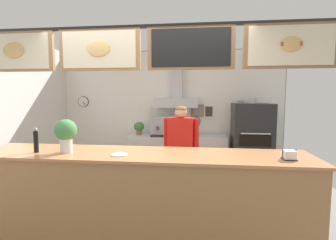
{
  "coord_description": "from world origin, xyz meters",
  "views": [
    {
      "loc": [
        0.63,
        -2.95,
        1.74
      ],
      "look_at": [
        0.18,
        0.83,
        1.36
      ],
      "focal_mm": 27.04,
      "sensor_mm": 36.0,
      "label": 1
    }
  ],
  "objects_px": {
    "shop_worker": "(181,152)",
    "basil_vase": "(66,134)",
    "condiment_plate": "(119,155)",
    "pizza_oven": "(251,144)",
    "napkin_holder": "(289,155)",
    "potted_sage": "(192,130)",
    "espresso_machine": "(164,126)",
    "pepper_grinder": "(36,140)",
    "potted_rosemary": "(139,127)"
  },
  "relations": [
    {
      "from": "shop_worker",
      "to": "potted_sage",
      "type": "relative_size",
      "value": 7.4
    },
    {
      "from": "shop_worker",
      "to": "basil_vase",
      "type": "distance_m",
      "value": 1.81
    },
    {
      "from": "napkin_holder",
      "to": "potted_rosemary",
      "type": "bearing_deg",
      "value": 129.12
    },
    {
      "from": "shop_worker",
      "to": "condiment_plate",
      "type": "relative_size",
      "value": 8.69
    },
    {
      "from": "basil_vase",
      "to": "napkin_holder",
      "type": "xyz_separation_m",
      "value": [
        2.35,
        -0.03,
        -0.17
      ]
    },
    {
      "from": "shop_worker",
      "to": "pepper_grinder",
      "type": "bearing_deg",
      "value": 48.26
    },
    {
      "from": "condiment_plate",
      "to": "potted_sage",
      "type": "bearing_deg",
      "value": 75.04
    },
    {
      "from": "basil_vase",
      "to": "napkin_holder",
      "type": "height_order",
      "value": "basil_vase"
    },
    {
      "from": "pizza_oven",
      "to": "condiment_plate",
      "type": "distance_m",
      "value": 3.07
    },
    {
      "from": "potted_sage",
      "to": "pepper_grinder",
      "type": "bearing_deg",
      "value": -122.47
    },
    {
      "from": "shop_worker",
      "to": "potted_sage",
      "type": "distance_m",
      "value": 1.33
    },
    {
      "from": "pizza_oven",
      "to": "napkin_holder",
      "type": "relative_size",
      "value": 12.64
    },
    {
      "from": "pizza_oven",
      "to": "potted_sage",
      "type": "xyz_separation_m",
      "value": [
        -1.16,
        0.21,
        0.23
      ]
    },
    {
      "from": "espresso_machine",
      "to": "napkin_holder",
      "type": "relative_size",
      "value": 4.18
    },
    {
      "from": "basil_vase",
      "to": "potted_sage",
      "type": "bearing_deg",
      "value": 62.87
    },
    {
      "from": "napkin_holder",
      "to": "potted_sage",
      "type": "bearing_deg",
      "value": 111.38
    },
    {
      "from": "espresso_machine",
      "to": "potted_sage",
      "type": "distance_m",
      "value": 0.57
    },
    {
      "from": "pizza_oven",
      "to": "potted_sage",
      "type": "relative_size",
      "value": 7.92
    },
    {
      "from": "basil_vase",
      "to": "condiment_plate",
      "type": "distance_m",
      "value": 0.66
    },
    {
      "from": "shop_worker",
      "to": "potted_sage",
      "type": "xyz_separation_m",
      "value": [
        0.14,
        1.31,
        0.18
      ]
    },
    {
      "from": "napkin_holder",
      "to": "condiment_plate",
      "type": "relative_size",
      "value": 0.74
    },
    {
      "from": "potted_rosemary",
      "to": "basil_vase",
      "type": "xyz_separation_m",
      "value": [
        -0.2,
        -2.61,
        0.26
      ]
    },
    {
      "from": "shop_worker",
      "to": "pepper_grinder",
      "type": "distance_m",
      "value": 2.05
    },
    {
      "from": "pizza_oven",
      "to": "potted_sage",
      "type": "height_order",
      "value": "pizza_oven"
    },
    {
      "from": "potted_sage",
      "to": "espresso_machine",
      "type": "bearing_deg",
      "value": -178.41
    },
    {
      "from": "potted_sage",
      "to": "basil_vase",
      "type": "relative_size",
      "value": 0.57
    },
    {
      "from": "shop_worker",
      "to": "condiment_plate",
      "type": "height_order",
      "value": "shop_worker"
    },
    {
      "from": "espresso_machine",
      "to": "potted_sage",
      "type": "bearing_deg",
      "value": 1.59
    },
    {
      "from": "shop_worker",
      "to": "espresso_machine",
      "type": "xyz_separation_m",
      "value": [
        -0.43,
        1.29,
        0.25
      ]
    },
    {
      "from": "potted_rosemary",
      "to": "napkin_holder",
      "type": "relative_size",
      "value": 2.03
    },
    {
      "from": "napkin_holder",
      "to": "basil_vase",
      "type": "bearing_deg",
      "value": 179.37
    },
    {
      "from": "shop_worker",
      "to": "condiment_plate",
      "type": "distance_m",
      "value": 1.47
    },
    {
      "from": "potted_rosemary",
      "to": "napkin_holder",
      "type": "bearing_deg",
      "value": -50.88
    },
    {
      "from": "pizza_oven",
      "to": "napkin_holder",
      "type": "xyz_separation_m",
      "value": [
        -0.13,
        -2.41,
        0.35
      ]
    },
    {
      "from": "pizza_oven",
      "to": "basil_vase",
      "type": "xyz_separation_m",
      "value": [
        -2.48,
        -2.38,
        0.52
      ]
    },
    {
      "from": "shop_worker",
      "to": "basil_vase",
      "type": "xyz_separation_m",
      "value": [
        -1.19,
        -1.28,
        0.47
      ]
    },
    {
      "from": "napkin_holder",
      "to": "pizza_oven",
      "type": "bearing_deg",
      "value": 86.81
    },
    {
      "from": "potted_sage",
      "to": "pepper_grinder",
      "type": "relative_size",
      "value": 0.76
    },
    {
      "from": "napkin_holder",
      "to": "condiment_plate",
      "type": "distance_m",
      "value": 1.73
    },
    {
      "from": "potted_rosemary",
      "to": "pepper_grinder",
      "type": "distance_m",
      "value": 2.7
    },
    {
      "from": "shop_worker",
      "to": "espresso_machine",
      "type": "bearing_deg",
      "value": -63.84
    },
    {
      "from": "espresso_machine",
      "to": "potted_rosemary",
      "type": "bearing_deg",
      "value": 175.92
    },
    {
      "from": "pizza_oven",
      "to": "basil_vase",
      "type": "relative_size",
      "value": 4.51
    },
    {
      "from": "pizza_oven",
      "to": "napkin_holder",
      "type": "distance_m",
      "value": 2.43
    },
    {
      "from": "pizza_oven",
      "to": "basil_vase",
      "type": "distance_m",
      "value": 3.48
    },
    {
      "from": "espresso_machine",
      "to": "pepper_grinder",
      "type": "distance_m",
      "value": 2.82
    },
    {
      "from": "pepper_grinder",
      "to": "condiment_plate",
      "type": "xyz_separation_m",
      "value": [
        0.96,
        -0.02,
        -0.13
      ]
    },
    {
      "from": "potted_sage",
      "to": "basil_vase",
      "type": "height_order",
      "value": "basil_vase"
    },
    {
      "from": "espresso_machine",
      "to": "pepper_grinder",
      "type": "relative_size",
      "value": 1.99
    },
    {
      "from": "potted_sage",
      "to": "napkin_holder",
      "type": "bearing_deg",
      "value": -68.62
    }
  ]
}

